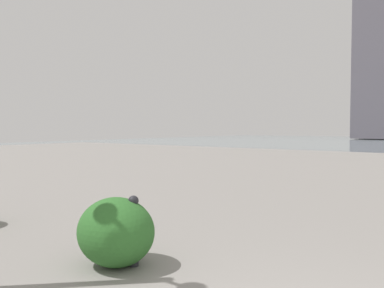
% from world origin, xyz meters
% --- Properties ---
extents(bollard_near, '(0.13, 0.13, 0.87)m').
position_xyz_m(bollard_near, '(2.56, -1.08, 0.45)').
color(bollard_near, '#232328').
rests_on(bollard_near, ground).
extents(shrub_round, '(0.99, 0.90, 0.85)m').
position_xyz_m(shrub_round, '(2.73, -0.95, 0.42)').
color(shrub_round, '#2D6628').
rests_on(shrub_round, ground).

